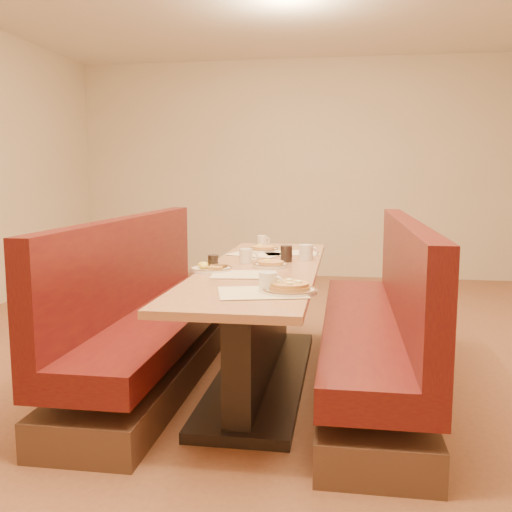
# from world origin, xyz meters

# --- Properties ---
(ground) EXTENTS (8.00, 8.00, 0.00)m
(ground) POSITION_xyz_m (0.00, 0.00, 0.00)
(ground) COLOR #9E6647
(ground) RESTS_ON ground
(room_envelope) EXTENTS (6.04, 8.04, 2.82)m
(room_envelope) POSITION_xyz_m (0.00, 0.00, 1.93)
(room_envelope) COLOR beige
(room_envelope) RESTS_ON ground
(diner_table) EXTENTS (0.70, 2.50, 0.75)m
(diner_table) POSITION_xyz_m (0.00, 0.00, 0.37)
(diner_table) COLOR black
(diner_table) RESTS_ON ground
(booth_left) EXTENTS (0.55, 2.50, 1.05)m
(booth_left) POSITION_xyz_m (-0.73, 0.00, 0.36)
(booth_left) COLOR #4C3326
(booth_left) RESTS_ON ground
(booth_right) EXTENTS (0.55, 2.50, 1.05)m
(booth_right) POSITION_xyz_m (0.73, 0.00, 0.36)
(booth_right) COLOR #4C3326
(booth_right) RESTS_ON ground
(placemat_near_left) EXTENTS (0.39, 0.31, 0.00)m
(placemat_near_left) POSITION_xyz_m (-0.06, -0.32, 0.75)
(placemat_near_left) COLOR #F7EBC1
(placemat_near_left) RESTS_ON diner_table
(placemat_near_right) EXTENTS (0.49, 0.41, 0.00)m
(placemat_near_right) POSITION_xyz_m (0.12, -0.81, 0.75)
(placemat_near_right) COLOR #F7EBC1
(placemat_near_right) RESTS_ON diner_table
(placemat_far_left) EXTENTS (0.44, 0.38, 0.00)m
(placemat_far_left) POSITION_xyz_m (-0.12, 0.55, 0.75)
(placemat_far_left) COLOR #F7EBC1
(placemat_far_left) RESTS_ON diner_table
(placemat_far_right) EXTENTS (0.45, 0.39, 0.00)m
(placemat_far_right) POSITION_xyz_m (0.12, 0.66, 0.75)
(placemat_far_right) COLOR #F7EBC1
(placemat_far_right) RESTS_ON diner_table
(pancake_plate) EXTENTS (0.27, 0.27, 0.06)m
(pancake_plate) POSITION_xyz_m (0.25, -0.78, 0.77)
(pancake_plate) COLOR white
(pancake_plate) RESTS_ON diner_table
(eggs_plate) EXTENTS (0.26, 0.26, 0.05)m
(eggs_plate) POSITION_xyz_m (-0.28, -0.20, 0.77)
(eggs_plate) COLOR white
(eggs_plate) RESTS_ON diner_table
(extra_plate_mid) EXTENTS (0.23, 0.23, 0.05)m
(extra_plate_mid) POSITION_xyz_m (0.06, 0.01, 0.77)
(extra_plate_mid) COLOR white
(extra_plate_mid) RESTS_ON diner_table
(extra_plate_far) EXTENTS (0.25, 0.25, 0.05)m
(extra_plate_far) POSITION_xyz_m (-0.10, 0.74, 0.77)
(extra_plate_far) COLOR white
(extra_plate_far) RESTS_ON diner_table
(coffee_mug_a) EXTENTS (0.13, 0.09, 0.10)m
(coffee_mug_a) POSITION_xyz_m (0.15, -0.77, 0.80)
(coffee_mug_a) COLOR white
(coffee_mug_a) RESTS_ON diner_table
(coffee_mug_b) EXTENTS (0.12, 0.09, 0.09)m
(coffee_mug_b) POSITION_xyz_m (-0.12, 0.15, 0.80)
(coffee_mug_b) COLOR white
(coffee_mug_b) RESTS_ON diner_table
(coffee_mug_c) EXTENTS (0.14, 0.10, 0.10)m
(coffee_mug_c) POSITION_xyz_m (0.26, 0.35, 0.80)
(coffee_mug_c) COLOR white
(coffee_mug_c) RESTS_ON diner_table
(coffee_mug_d) EXTENTS (0.10, 0.08, 0.08)m
(coffee_mug_d) POSITION_xyz_m (-0.15, 1.10, 0.79)
(coffee_mug_d) COLOR white
(coffee_mug_d) RESTS_ON diner_table
(soda_tumbler_near) EXTENTS (0.06, 0.06, 0.09)m
(soda_tumbler_near) POSITION_xyz_m (-0.28, -0.14, 0.79)
(soda_tumbler_near) COLOR black
(soda_tumbler_near) RESTS_ON diner_table
(soda_tumbler_mid) EXTENTS (0.08, 0.08, 0.11)m
(soda_tumbler_mid) POSITION_xyz_m (0.13, 0.24, 0.80)
(soda_tumbler_mid) COLOR black
(soda_tumbler_mid) RESTS_ON diner_table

